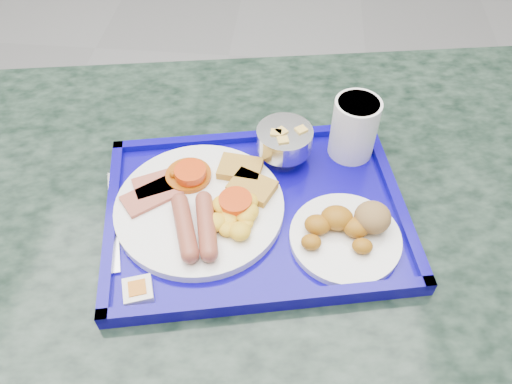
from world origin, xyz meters
TOP-DOWN VIEW (x-y plane):
  - floor at (0.00, 0.00)m, footprint 6.00×6.00m
  - table at (0.32, -0.31)m, footprint 1.44×1.08m
  - tray at (0.29, -0.28)m, footprint 0.49×0.40m
  - main_plate at (0.21, -0.29)m, footprint 0.25×0.25m
  - bread_plate at (0.42, -0.32)m, footprint 0.16×0.16m
  - fruit_bowl at (0.32, -0.17)m, footprint 0.09×0.09m
  - juice_cup at (0.43, -0.15)m, footprint 0.07×0.07m
  - spoon at (0.13, -0.27)m, footprint 0.09×0.16m
  - knife at (0.08, -0.32)m, footprint 0.07×0.18m
  - jam_packet at (0.15, -0.44)m, footprint 0.05×0.05m

SIDE VIEW (x-z plane):
  - floor at x=0.00m, z-range 0.00..0.00m
  - table at x=0.32m, z-range 0.20..1.01m
  - tray at x=0.29m, z-range 0.81..0.84m
  - knife at x=0.08m, z-range 0.83..0.83m
  - spoon at x=0.13m, z-range 0.83..0.84m
  - jam_packet at x=0.15m, z-range 0.83..0.84m
  - main_plate at x=0.21m, z-range 0.82..0.86m
  - bread_plate at x=0.42m, z-range 0.82..0.87m
  - fruit_bowl at x=0.32m, z-range 0.84..0.90m
  - juice_cup at x=0.43m, z-range 0.83..0.93m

